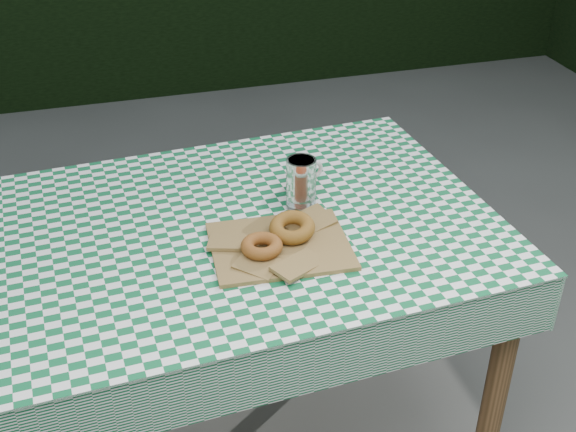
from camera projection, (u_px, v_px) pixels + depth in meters
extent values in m
cube|color=#4E331B|center=(230.00, 346.00, 1.99)|extent=(1.35, 0.95, 0.75)
cube|color=#0E5C31|center=(223.00, 228.00, 1.79)|extent=(1.38, 0.97, 0.01)
cube|color=olive|center=(280.00, 245.00, 1.71)|extent=(0.33, 0.27, 0.02)
torus|color=brown|center=(262.00, 246.00, 1.66)|extent=(0.12, 0.12, 0.03)
torus|color=brown|center=(292.00, 227.00, 1.72)|extent=(0.15, 0.15, 0.03)
cylinder|color=white|center=(301.00, 184.00, 1.83)|extent=(0.07, 0.07, 0.13)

